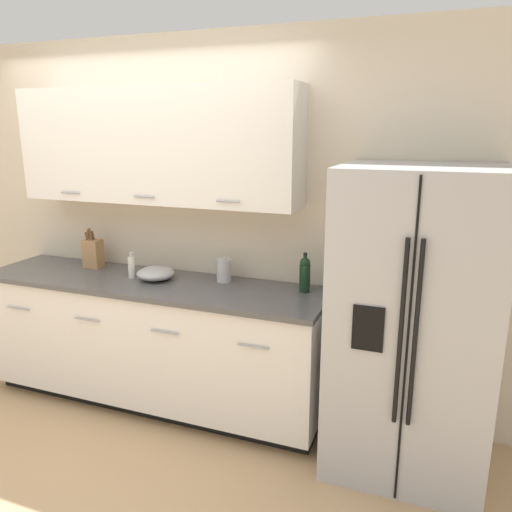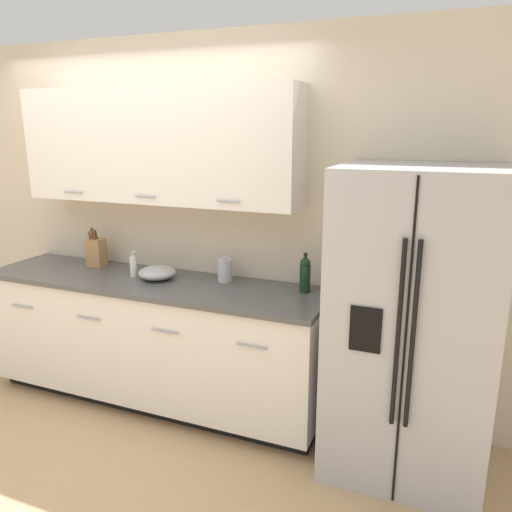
{
  "view_description": "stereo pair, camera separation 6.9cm",
  "coord_description": "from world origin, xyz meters",
  "px_view_note": "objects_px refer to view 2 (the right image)",
  "views": [
    {
      "loc": [
        2.04,
        -1.88,
        1.97
      ],
      "look_at": [
        0.95,
        0.98,
        1.18
      ],
      "focal_mm": 35.0,
      "sensor_mm": 36.0,
      "label": 1
    },
    {
      "loc": [
        2.1,
        -1.85,
        1.97
      ],
      "look_at": [
        0.95,
        0.98,
        1.18
      ],
      "focal_mm": 35.0,
      "sensor_mm": 36.0,
      "label": 2
    }
  ],
  "objects_px": {
    "knife_block": "(96,252)",
    "soap_dispenser": "(133,266)",
    "steel_canister": "(225,270)",
    "wine_bottle": "(305,274)",
    "mixing_bowl": "(157,273)",
    "refrigerator": "(412,325)"
  },
  "relations": [
    {
      "from": "wine_bottle",
      "to": "mixing_bowl",
      "type": "relative_size",
      "value": 0.98
    },
    {
      "from": "soap_dispenser",
      "to": "steel_canister",
      "type": "bearing_deg",
      "value": 12.86
    },
    {
      "from": "wine_bottle",
      "to": "soap_dispenser",
      "type": "distance_m",
      "value": 1.25
    },
    {
      "from": "refrigerator",
      "to": "mixing_bowl",
      "type": "distance_m",
      "value": 1.75
    },
    {
      "from": "wine_bottle",
      "to": "knife_block",
      "type": "bearing_deg",
      "value": -179.99
    },
    {
      "from": "wine_bottle",
      "to": "soap_dispenser",
      "type": "height_order",
      "value": "wine_bottle"
    },
    {
      "from": "steel_canister",
      "to": "mixing_bowl",
      "type": "distance_m",
      "value": 0.49
    },
    {
      "from": "refrigerator",
      "to": "soap_dispenser",
      "type": "bearing_deg",
      "value": 177.6
    },
    {
      "from": "refrigerator",
      "to": "mixing_bowl",
      "type": "relative_size",
      "value": 6.7
    },
    {
      "from": "wine_bottle",
      "to": "steel_canister",
      "type": "height_order",
      "value": "wine_bottle"
    },
    {
      "from": "refrigerator",
      "to": "knife_block",
      "type": "xyz_separation_m",
      "value": [
        -2.36,
        0.21,
        0.16
      ]
    },
    {
      "from": "knife_block",
      "to": "soap_dispenser",
      "type": "relative_size",
      "value": 1.62
    },
    {
      "from": "wine_bottle",
      "to": "soap_dispenser",
      "type": "bearing_deg",
      "value": -173.91
    },
    {
      "from": "soap_dispenser",
      "to": "wine_bottle",
      "type": "bearing_deg",
      "value": 6.09
    },
    {
      "from": "steel_canister",
      "to": "mixing_bowl",
      "type": "bearing_deg",
      "value": -164.57
    },
    {
      "from": "soap_dispenser",
      "to": "mixing_bowl",
      "type": "bearing_deg",
      "value": 6.18
    },
    {
      "from": "knife_block",
      "to": "steel_canister",
      "type": "xyz_separation_m",
      "value": [
        1.09,
        0.02,
        -0.03
      ]
    },
    {
      "from": "knife_block",
      "to": "wine_bottle",
      "type": "relative_size",
      "value": 1.18
    },
    {
      "from": "wine_bottle",
      "to": "steel_canister",
      "type": "distance_m",
      "value": 0.58
    },
    {
      "from": "refrigerator",
      "to": "mixing_bowl",
      "type": "bearing_deg",
      "value": 176.68
    },
    {
      "from": "knife_block",
      "to": "soap_dispenser",
      "type": "distance_m",
      "value": 0.45
    },
    {
      "from": "steel_canister",
      "to": "wine_bottle",
      "type": "bearing_deg",
      "value": -1.71
    }
  ]
}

